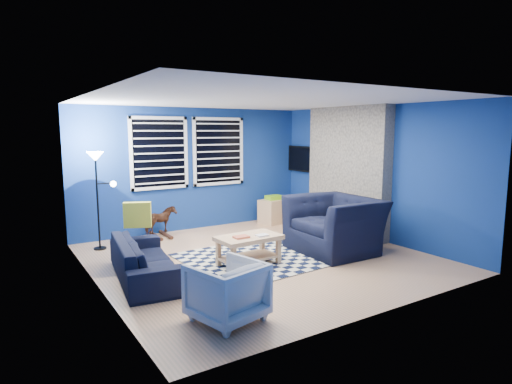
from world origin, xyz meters
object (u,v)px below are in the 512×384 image
armchair_big (335,225)px  armchair_bent (227,291)px  sofa (145,259)px  rocking_horse (160,220)px  coffee_table (249,244)px  floor_lamp (97,170)px  cabinet (274,211)px  tv (303,159)px

armchair_big → armchair_bent: size_ratio=1.97×
sofa → armchair_bent: 1.80m
rocking_horse → coffee_table: 2.45m
sofa → armchair_bent: size_ratio=2.63×
sofa → armchair_bent: armchair_bent is taller
coffee_table → rocking_horse: bearing=102.4°
armchair_big → floor_lamp: bearing=-122.8°
rocking_horse → coffee_table: size_ratio=0.62×
armchair_bent → coffee_table: armchair_bent is taller
cabinet → armchair_bent: bearing=-143.5°
tv → cabinet: (-0.74, 0.06, -1.13)m
tv → sofa: (-4.31, -1.96, -1.12)m
tv → rocking_horse: (-3.32, 0.17, -1.07)m
armchair_bent → coffee_table: (1.19, 1.50, 0.01)m
sofa → armchair_big: 3.18m
cabinet → coffee_table: bearing=-144.9°
armchair_bent → floor_lamp: size_ratio=0.43×
cabinet → floor_lamp: (-3.75, -0.14, 1.11)m
sofa → armchair_big: size_ratio=1.34×
sofa → floor_lamp: floor_lamp is taller
armchair_big → sofa: bearing=-95.7°
rocking_horse → tv: bearing=-107.4°
tv → coffee_table: bearing=-141.5°
armchair_big → rocking_horse: (-2.16, 2.51, -0.13)m
armchair_bent → cabinet: size_ratio=1.01×
tv → sofa: size_ratio=0.53×
armchair_big → floor_lamp: size_ratio=0.84×
armchair_bent → rocking_horse: size_ratio=1.17×
sofa → cabinet: (3.56, 2.01, -0.00)m
rocking_horse → coffee_table: rocking_horse is taller
tv → rocking_horse: tv is taller
tv → floor_lamp: (-4.49, -0.08, -0.02)m
armchair_big → floor_lamp: 4.13m
rocking_horse → floor_lamp: 1.59m
armchair_bent → tv: bearing=-150.6°
tv → armchair_big: size_ratio=0.71×
floor_lamp → armchair_bent: bearing=-82.1°
sofa → armchair_big: bearing=-89.3°
sofa → floor_lamp: 2.18m
armchair_bent → cabinet: (3.24, 3.79, -0.05)m
tv → armchair_bent: tv is taller
sofa → rocking_horse: (0.98, 2.12, 0.05)m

